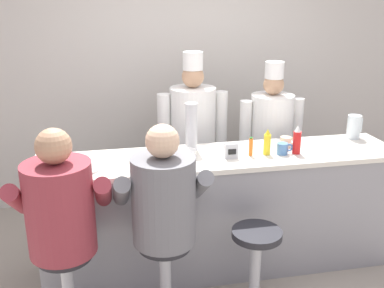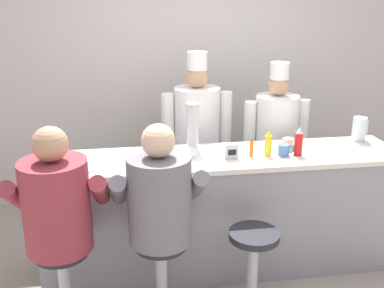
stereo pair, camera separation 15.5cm
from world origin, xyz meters
name	(u,v)px [view 1 (the left image)]	position (x,y,z in m)	size (l,w,h in m)	color
ground_plane	(229,285)	(0.00, 0.00, 0.00)	(20.00, 20.00, 0.00)	#9E9384
wall_back	(186,79)	(0.00, 1.85, 1.35)	(10.00, 0.06, 2.70)	beige
diner_counter	(220,211)	(0.00, 0.32, 0.51)	(2.95, 0.63, 1.01)	gray
ketchup_bottle_red	(297,140)	(0.60, 0.23, 1.12)	(0.07, 0.07, 0.24)	red
mustard_bottle_yellow	(267,143)	(0.36, 0.26, 1.11)	(0.06, 0.06, 0.21)	yellow
hot_sauce_bottle_orange	(251,147)	(0.22, 0.26, 1.09)	(0.03, 0.03, 0.15)	orange
water_pitcher_clear	(354,127)	(1.27, 0.52, 1.12)	(0.14, 0.12, 0.21)	silver
breakfast_plate	(81,168)	(-1.10, 0.21, 1.03)	(0.28, 0.28, 0.05)	white
cereal_bowl	(187,153)	(-0.28, 0.34, 1.04)	(0.15, 0.15, 0.06)	white
coffee_mug_blue	(283,149)	(0.49, 0.24, 1.06)	(0.14, 0.09, 0.09)	#4C7AB2
coffee_mug_tan	(286,142)	(0.58, 0.40, 1.06)	(0.14, 0.09, 0.09)	beige
cup_stack_steel	(191,127)	(-0.21, 0.49, 1.21)	(0.11, 0.11, 0.40)	#B7BABF
napkin_dispenser_chrome	(231,151)	(0.05, 0.24, 1.07)	(0.11, 0.06, 0.12)	silver
diner_seated_maroon	(61,212)	(-1.22, -0.23, 0.90)	(0.66, 0.65, 1.48)	#B2B5BA
diner_seated_grey	(163,204)	(-0.55, -0.23, 0.89)	(0.65, 0.64, 1.47)	#B2B5BA
empty_stool_round	(256,256)	(0.11, -0.26, 0.43)	(0.36, 0.36, 0.64)	#B2B5BA
cook_in_whites_near	(193,134)	(-0.08, 1.10, 0.96)	(0.68, 0.44, 1.74)	#232328
cook_in_whites_far	(271,137)	(0.68, 1.00, 0.90)	(0.64, 0.41, 1.64)	#232328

